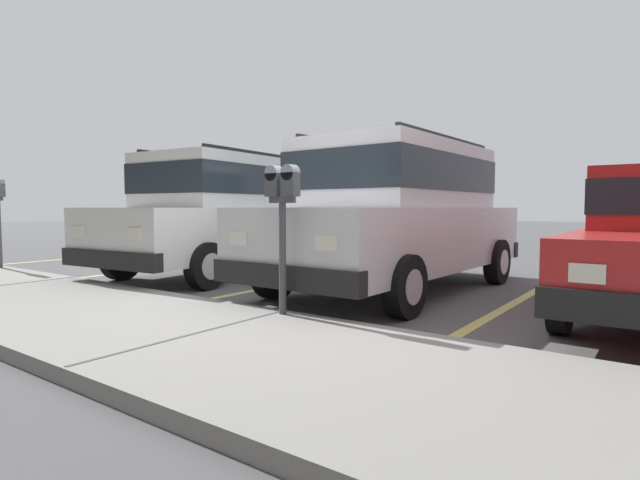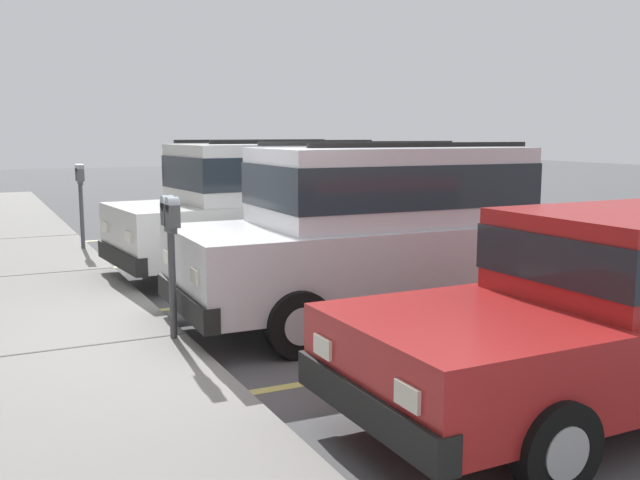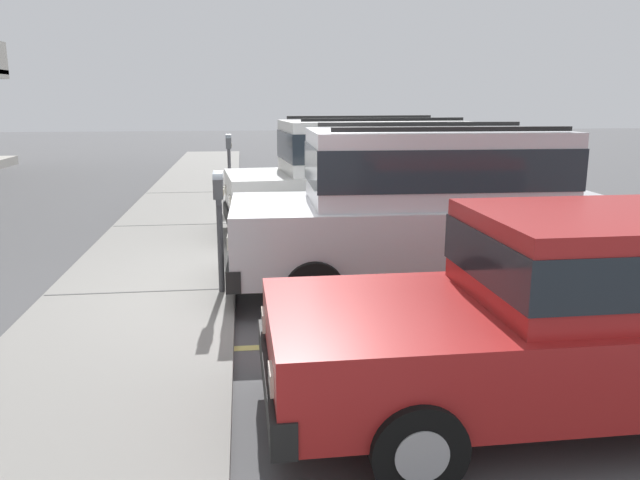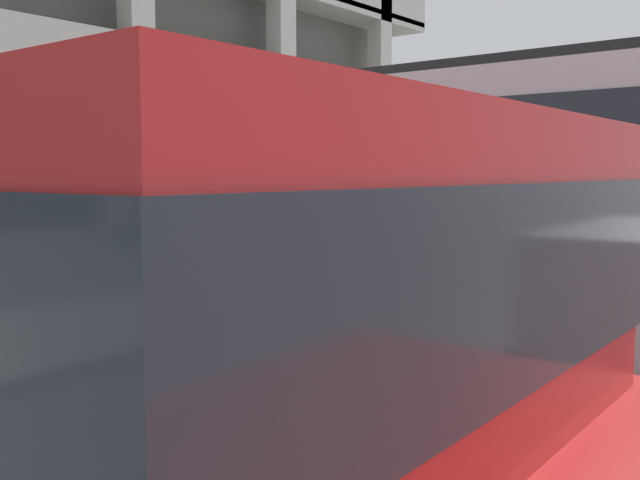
# 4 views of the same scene
# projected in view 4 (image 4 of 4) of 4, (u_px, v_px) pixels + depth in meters

# --- Properties ---
(ground_plane) EXTENTS (80.00, 80.00, 0.10)m
(ground_plane) POSITION_uv_depth(u_px,v_px,m) (253.00, 351.00, 5.89)
(ground_plane) COLOR #565659
(sidewalk) EXTENTS (40.00, 2.20, 0.12)m
(sidewalk) POSITION_uv_depth(u_px,v_px,m) (153.00, 318.00, 6.68)
(sidewalk) COLOR gray
(sidewalk) RESTS_ON ground_plane
(parking_stall_lines) EXTENTS (12.59, 4.80, 0.01)m
(parking_stall_lines) POSITION_uv_depth(u_px,v_px,m) (492.00, 335.00, 6.24)
(parking_stall_lines) COLOR #DBD16B
(parking_stall_lines) RESTS_ON ground_plane
(silver_suv) EXTENTS (2.09, 4.82, 2.03)m
(silver_suv) POSITION_uv_depth(u_px,v_px,m) (501.00, 227.00, 4.45)
(silver_suv) COLOR silver
(silver_suv) RESTS_ON ground_plane
(red_sedan) EXTENTS (1.88, 4.50, 1.54)m
(red_sedan) POSITION_uv_depth(u_px,v_px,m) (94.00, 400.00, 1.91)
(red_sedan) COLOR red
(red_sedan) RESTS_ON ground_plane
(dark_hatchback) EXTENTS (2.30, 4.92, 2.03)m
(dark_hatchback) POSITION_uv_depth(u_px,v_px,m) (627.00, 207.00, 6.99)
(dark_hatchback) COLOR silver
(dark_hatchback) RESTS_ON ground_plane
(parking_meter_near) EXTENTS (0.35, 0.12, 1.41)m
(parking_meter_near) POSITION_uv_depth(u_px,v_px,m) (214.00, 203.00, 5.92)
(parking_meter_near) COLOR #47474C
(parking_meter_near) RESTS_ON sidewalk
(parking_meter_far) EXTENTS (0.35, 0.12, 1.48)m
(parking_meter_far) POSITION_uv_depth(u_px,v_px,m) (517.00, 185.00, 10.78)
(parking_meter_far) COLOR #47474C
(parking_meter_far) RESTS_ON sidewalk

